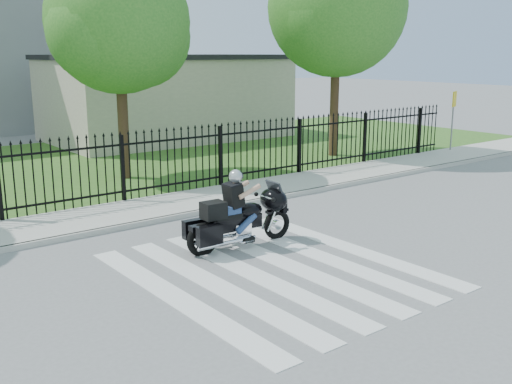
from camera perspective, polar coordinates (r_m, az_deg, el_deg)
ground at (r=10.81m, az=1.66°, el=-7.48°), size 120.00×120.00×0.00m
crosswalk at (r=10.81m, az=1.66°, el=-7.45°), size 5.00×5.50×0.01m
sidewalk at (r=14.81m, az=-10.74°, el=-1.73°), size 40.00×2.00×0.12m
curb at (r=13.96m, az=-8.85°, el=-2.58°), size 40.00×0.12×0.12m
grass_strip at (r=21.16m, az=-19.50°, el=2.08°), size 40.00×12.00×0.02m
iron_fence at (r=15.50m, az=-12.58°, el=2.05°), size 26.00×0.04×1.80m
tree_mid at (r=18.60m, az=-13.00°, el=15.49°), size 4.20×4.20×6.78m
tree_right at (r=22.50m, az=7.74°, el=17.09°), size 5.00×5.00×7.90m
building_low at (r=27.41m, az=-8.47°, el=8.74°), size 10.00×6.00×3.50m
building_low_roof at (r=27.33m, az=-8.60°, el=12.61°), size 10.20×6.20×0.20m
motorcycle_rider at (r=11.88m, az=-1.73°, el=-2.20°), size 2.45×0.79×1.62m
traffic_sign at (r=24.25m, az=18.30°, el=7.58°), size 0.47×0.21×2.24m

